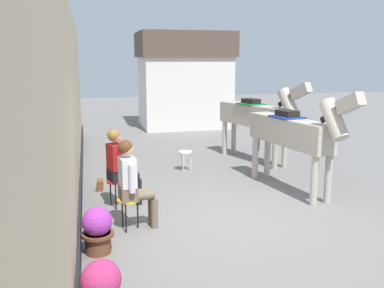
{
  "coord_description": "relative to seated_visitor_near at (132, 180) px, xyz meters",
  "views": [
    {
      "loc": [
        -2.2,
        -6.12,
        2.56
      ],
      "look_at": [
        -0.4,
        1.2,
        1.05
      ],
      "focal_mm": 40.16,
      "sensor_mm": 36.0,
      "label": 1
    }
  ],
  "objects": [
    {
      "name": "ground_plane",
      "position": [
        1.6,
        2.9,
        -0.78
      ],
      "size": [
        40.0,
        40.0,
        0.0
      ],
      "primitive_type": "plane",
      "color": "slate"
    },
    {
      "name": "pub_facade_wall",
      "position": [
        -0.95,
        1.4,
        0.76
      ],
      "size": [
        0.34,
        14.0,
        3.4
      ],
      "color": "#CCB793",
      "rests_on": "ground_plane"
    },
    {
      "name": "distant_cottage",
      "position": [
        3.0,
        9.66,
        1.02
      ],
      "size": [
        3.4,
        2.6,
        3.5
      ],
      "color": "silver",
      "rests_on": "ground_plane"
    },
    {
      "name": "seated_visitor_near",
      "position": [
        0.0,
        0.0,
        0.0
      ],
      "size": [
        0.61,
        0.49,
        1.39
      ],
      "color": "gold",
      "rests_on": "ground_plane"
    },
    {
      "name": "seated_visitor_far",
      "position": [
        -0.1,
        1.07,
        0.0
      ],
      "size": [
        0.61,
        0.48,
        1.39
      ],
      "color": "red",
      "rests_on": "ground_plane"
    },
    {
      "name": "saddled_horse_near",
      "position": [
        3.22,
        1.17,
        0.38
      ],
      "size": [
        0.81,
        2.98,
        2.06
      ],
      "color": "#B2A899",
      "rests_on": "ground_plane"
    },
    {
      "name": "saddled_horse_far",
      "position": [
        3.48,
        3.65,
        0.38
      ],
      "size": [
        1.24,
        2.88,
        2.06
      ],
      "color": "#B2A899",
      "rests_on": "ground_plane"
    },
    {
      "name": "flower_planter_far",
      "position": [
        -0.54,
        -0.72,
        -0.44
      ],
      "size": [
        0.43,
        0.43,
        0.64
      ],
      "color": "brown",
      "rests_on": "ground_plane"
    },
    {
      "name": "spare_stool_white",
      "position": [
        1.55,
        3.17,
        -0.38
      ],
      "size": [
        0.32,
        0.32,
        0.46
      ],
      "color": "white",
      "rests_on": "ground_plane"
    },
    {
      "name": "satchel_bag",
      "position": [
        -0.42,
        2.14,
        -0.68
      ],
      "size": [
        0.14,
        0.29,
        0.2
      ],
      "primitive_type": "cube",
      "rotation": [
        0.0,
        0.0,
        1.49
      ],
      "color": "brown",
      "rests_on": "ground_plane"
    }
  ]
}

